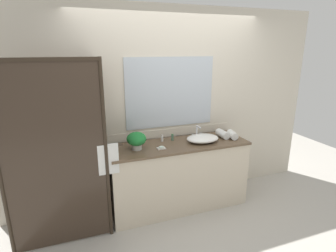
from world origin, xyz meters
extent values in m
plane|color=#B7B2A8|center=(0.00, 0.00, 0.00)|extent=(8.00, 8.00, 0.00)
cube|color=beige|center=(0.00, 0.34, 1.30)|extent=(4.40, 0.05, 2.60)
cube|color=beige|center=(0.00, 0.32, 0.96)|extent=(1.80, 0.01, 0.11)
cube|color=silver|center=(0.00, 0.31, 1.51)|extent=(1.22, 0.01, 0.92)
cube|color=beige|center=(0.00, 0.01, 0.43)|extent=(1.80, 0.56, 0.87)
cube|color=brown|center=(0.00, 0.00, 0.89)|extent=(1.80, 0.58, 0.03)
cylinder|color=#2D2319|center=(-0.95, -0.27, 1.00)|extent=(0.04, 0.04, 2.00)
cube|color=#2D2319|center=(-1.45, -0.27, 1.98)|extent=(1.00, 0.04, 0.04)
cube|color=#382B21|center=(-1.45, -0.27, 1.00)|extent=(0.96, 0.01, 1.96)
cube|color=#382B21|center=(-0.95, 0.02, 1.00)|extent=(0.01, 0.57, 1.96)
cylinder|color=#2D2319|center=(-0.93, -0.26, 1.08)|extent=(0.32, 0.02, 0.02)
cube|color=white|center=(-0.93, -0.26, 0.93)|extent=(0.22, 0.04, 0.34)
ellipsoid|color=white|center=(0.32, -0.03, 0.94)|extent=(0.43, 0.32, 0.09)
cube|color=silver|center=(0.32, 0.14, 0.91)|extent=(0.17, 0.04, 0.02)
cylinder|color=silver|center=(0.32, 0.14, 0.99)|extent=(0.02, 0.02, 0.15)
cylinder|color=silver|center=(0.32, 0.09, 1.07)|extent=(0.02, 0.11, 0.02)
cylinder|color=silver|center=(0.26, 0.14, 0.94)|extent=(0.02, 0.02, 0.04)
cylinder|color=silver|center=(0.38, 0.14, 0.94)|extent=(0.02, 0.02, 0.04)
cylinder|color=beige|center=(-0.56, -0.01, 0.93)|extent=(0.12, 0.12, 0.06)
ellipsoid|color=#1F7431|center=(-0.56, -0.01, 1.03)|extent=(0.23, 0.23, 0.17)
cube|color=silver|center=(-0.27, -0.09, 0.91)|extent=(0.10, 0.07, 0.01)
ellipsoid|color=silver|center=(-0.27, -0.09, 0.92)|extent=(0.07, 0.04, 0.02)
cylinder|color=white|center=(-0.17, 0.16, 0.94)|extent=(0.03, 0.03, 0.08)
cylinder|color=#B7B2A8|center=(-0.17, 0.16, 0.99)|extent=(0.02, 0.02, 0.01)
cylinder|color=#4C7056|center=(-0.03, 0.15, 0.94)|extent=(0.03, 0.03, 0.07)
cylinder|color=#2D6638|center=(-0.03, 0.15, 0.98)|extent=(0.03, 0.03, 0.01)
cylinder|color=white|center=(0.76, -0.05, 0.95)|extent=(0.14, 0.22, 0.10)
cylinder|color=white|center=(0.65, 0.02, 0.95)|extent=(0.10, 0.22, 0.10)
camera|label=1|loc=(-1.25, -2.99, 2.08)|focal=28.70mm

